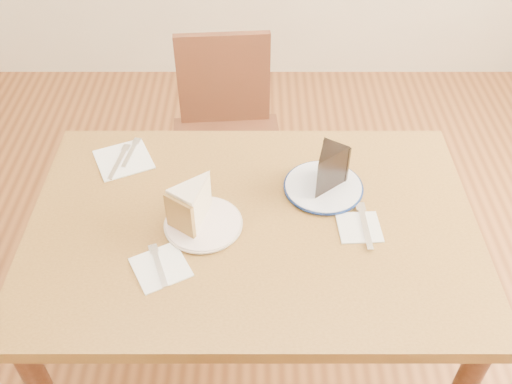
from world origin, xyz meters
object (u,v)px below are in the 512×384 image
object	(u,v)px
plate_navy	(323,187)
chocolate_cake	(326,172)
chair_far	(227,139)
plate_cream	(203,224)
table	(253,246)
carrot_cake	(196,202)

from	to	relation	value
plate_navy	chocolate_cake	world-z (taller)	chocolate_cake
chocolate_cake	chair_far	bearing A→B (deg)	-30.33
chair_far	chocolate_cake	size ratio (longest dim) A/B	7.56
plate_cream	table	bearing A→B (deg)	7.27
plate_cream	carrot_cake	bearing A→B (deg)	123.27
plate_cream	carrot_cake	xyz separation A→B (m)	(-0.02, 0.02, 0.06)
table	carrot_cake	size ratio (longest dim) A/B	9.84
table	chocolate_cake	bearing A→B (deg)	31.09
plate_navy	chocolate_cake	size ratio (longest dim) A/B	1.91
carrot_cake	chair_far	bearing A→B (deg)	122.12
chocolate_cake	plate_cream	bearing A→B (deg)	54.94
table	chocolate_cake	xyz separation A→B (m)	(0.20, 0.12, 0.17)
table	chair_far	xyz separation A→B (m)	(-0.11, 0.72, -0.18)
table	plate_navy	bearing A→B (deg)	32.77
plate_navy	carrot_cake	bearing A→B (deg)	-160.87
chair_far	plate_navy	size ratio (longest dim) A/B	3.96
plate_cream	carrot_cake	distance (m)	0.07
plate_cream	chocolate_cake	world-z (taller)	chocolate_cake
table	plate_cream	bearing A→B (deg)	-172.73
chair_far	plate_navy	world-z (taller)	chair_far
carrot_cake	plate_cream	bearing A→B (deg)	-21.30
chair_far	carrot_cake	bearing A→B (deg)	82.28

